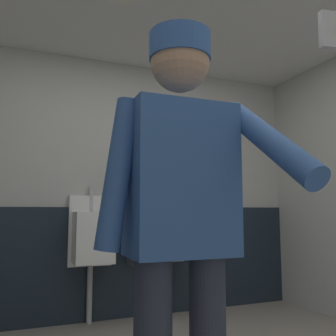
{
  "coord_description": "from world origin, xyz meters",
  "views": [
    {
      "loc": [
        -0.94,
        -1.72,
        1.02
      ],
      "look_at": [
        -0.19,
        0.18,
        1.25
      ],
      "focal_mm": 39.31,
      "sensor_mm": 36.0,
      "label": 1
    }
  ],
  "objects": [
    {
      "name": "cell_phone",
      "position": [
        -0.12,
        -0.93,
        1.55
      ],
      "size": [
        0.06,
        0.03,
        0.11
      ],
      "primitive_type": "cube",
      "rotation": [
        0.02,
        0.0,
        -0.13
      ],
      "color": "silver"
    },
    {
      "name": "privacy_divider_panel",
      "position": [
        0.04,
        1.59,
        0.95
      ],
      "size": [
        0.04,
        0.4,
        0.9
      ],
      "primitive_type": "cube",
      "color": "#4C4C51"
    },
    {
      "name": "person",
      "position": [
        -0.37,
        -0.43,
        1.02
      ],
      "size": [
        0.62,
        0.6,
        1.72
      ],
      "color": "#2D3342",
      "rests_on": "ground_plane"
    },
    {
      "name": "urinal_middle",
      "position": [
        0.42,
        1.66,
        0.78
      ],
      "size": [
        0.4,
        0.34,
        1.24
      ],
      "color": "white",
      "rests_on": "ground_plane"
    },
    {
      "name": "wall_back",
      "position": [
        0.0,
        1.88,
        1.25
      ],
      "size": [
        4.29,
        0.12,
        2.5
      ],
      "primitive_type": "cube",
      "color": "#B2B2AD",
      "rests_on": "ground_plane"
    },
    {
      "name": "urinal_left",
      "position": [
        -0.33,
        1.66,
        0.78
      ],
      "size": [
        0.4,
        0.34,
        1.24
      ],
      "color": "white",
      "rests_on": "ground_plane"
    },
    {
      "name": "wainscot_band_back",
      "position": [
        0.0,
        1.8,
        0.52
      ],
      "size": [
        3.69,
        0.03,
        1.04
      ],
      "primitive_type": "cube",
      "color": "#19232D",
      "rests_on": "ground_plane"
    }
  ]
}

